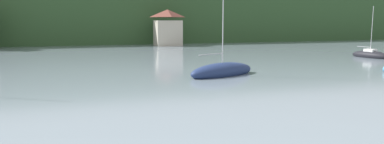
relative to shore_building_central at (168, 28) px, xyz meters
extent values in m
cube|color=#2D4C28|center=(-12.16, 27.77, 2.90)|extent=(352.00, 44.42, 13.60)
cube|color=#BCB29E|center=(0.00, 0.00, -1.10)|extent=(5.62, 4.87, 5.60)
pyramid|color=brown|center=(0.00, 0.00, 3.28)|extent=(5.90, 5.11, 1.70)
ellipsoid|color=navy|center=(-5.85, -45.38, -3.51)|extent=(8.23, 5.14, 1.75)
cylinder|color=#B7B7BC|center=(-5.85, -45.38, 2.44)|extent=(0.09, 0.09, 10.92)
cylinder|color=#ADADB2|center=(-7.28, -45.95, -1.72)|extent=(2.89, 1.20, 0.09)
ellipsoid|color=black|center=(21.95, -35.74, -3.58)|extent=(2.79, 6.20, 1.43)
cylinder|color=#B7B7BC|center=(21.95, -35.74, 0.24)|extent=(0.07, 0.07, 6.85)
cylinder|color=#ADADB2|center=(21.79, -34.60, -2.36)|extent=(0.38, 2.28, 0.06)
cube|color=silver|center=(21.95, -35.74, -2.90)|extent=(1.34, 1.67, 0.57)
camera|label=1|loc=(-19.36, -77.29, 1.31)|focal=33.07mm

